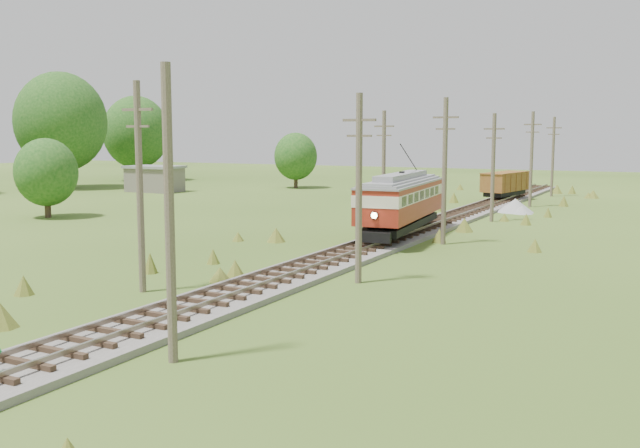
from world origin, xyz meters
The scene contains 17 objects.
railbed_main centered at (0.00, 34.00, 0.19)m, with size 3.60×96.00×0.57m.
streetcar centered at (0.00, 32.10, 2.62)m, with size 4.17×12.45×5.64m.
gondola centered at (0.00, 61.60, 1.87)m, with size 3.56×7.61×2.43m.
gravel_pile centered at (3.31, 51.51, 0.56)m, with size 3.31×3.51×1.20m.
utility_pole_r_1 centered at (3.10, 5.00, 4.40)m, with size 0.30×0.30×8.80m.
utility_pole_r_2 centered at (3.30, 18.00, 4.42)m, with size 1.60×0.30×8.60m.
utility_pole_r_3 centered at (3.20, 31.00, 4.63)m, with size 1.60×0.30×9.00m.
utility_pole_r_4 centered at (3.00, 44.00, 4.32)m, with size 1.60×0.30×8.40m.
utility_pole_r_5 centered at (3.40, 57.00, 4.58)m, with size 1.60×0.30×8.90m.
utility_pole_r_6 centered at (3.20, 70.00, 4.47)m, with size 1.60×0.30×8.70m.
utility_pole_l_a centered at (-4.20, 12.00, 4.63)m, with size 1.60×0.30×9.00m.
utility_pole_l_b centered at (-4.50, 40.00, 4.42)m, with size 1.60×0.30×8.60m.
tree_left_4 centered at (-54.00, 54.00, 8.37)m, with size 11.34×11.34×14.61m.
tree_left_5 centered at (-56.00, 70.00, 7.12)m, with size 9.66×9.66×12.44m.
tree_mid_a centered at (-28.00, 68.00, 4.02)m, with size 5.46×5.46×7.03m.
tree_mid_c centered at (-30.00, 30.00, 3.71)m, with size 5.04×5.04×6.49m.
shed centered at (-40.00, 55.00, 1.57)m, with size 6.40×4.40×3.10m.
Camera 1 is at (16.46, -11.29, 6.75)m, focal length 40.00 mm.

